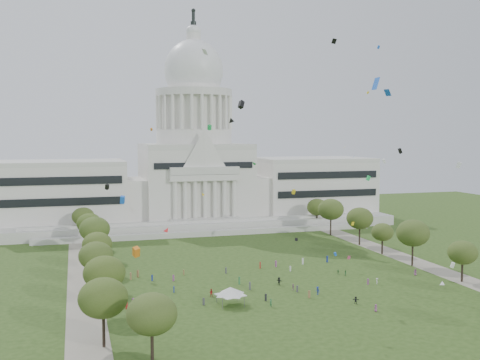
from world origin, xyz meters
The scene contains 32 objects.
ground centered at (0.00, 0.00, 0.00)m, with size 400.00×400.00×0.00m, color #2B4516.
capitol centered at (0.00, 113.59, 22.30)m, with size 160.00×64.50×91.30m.
path_left centered at (-48.00, 30.00, 0.02)m, with size 8.00×160.00×0.04m, color gray.
path_right centered at (48.00, 30.00, 0.02)m, with size 8.00×160.00×0.04m, color gray.
row_tree_l_0 centered at (-45.26, -21.68, 8.95)m, with size 8.85×8.85×12.59m.
row_tree_l_1 centered at (-44.07, -2.96, 8.95)m, with size 8.86×8.86×12.59m.
row_tree_r_1 centered at (46.22, -1.75, 7.66)m, with size 7.58×7.58×10.78m.
row_tree_l_2 centered at (-45.04, 17.30, 8.51)m, with size 8.42×8.42×11.97m.
row_tree_r_2 centered at (44.17, 17.44, 9.66)m, with size 9.55×9.55×13.58m.
row_tree_l_3 centered at (-44.09, 33.92, 8.21)m, with size 8.12×8.12×11.55m.
row_tree_r_3 centered at (44.40, 34.48, 7.08)m, with size 7.01×7.01×9.98m.
row_tree_l_4 centered at (-44.08, 52.42, 9.39)m, with size 9.29×9.29×13.21m.
row_tree_r_4 centered at (44.76, 50.04, 9.29)m, with size 9.19×9.19×13.06m.
row_tree_l_5 centered at (-45.22, 71.01, 8.42)m, with size 8.33×8.33×11.85m.
row_tree_r_5 centered at (43.49, 70.19, 9.93)m, with size 9.82×9.82×13.96m.
row_tree_l_6 centered at (-46.87, 89.14, 8.27)m, with size 8.19×8.19×11.64m.
row_tree_r_6 centered at (45.96, 88.13, 8.51)m, with size 8.42×8.42×11.97m.
near_tree_0 centered at (-38.00, -32.00, 8.56)m, with size 8.47×8.47×12.04m.
event_tent centered at (-16.83, -4.05, 3.25)m, with size 9.44×9.44×4.20m.
person_0 centered at (38.51, 7.48, 0.86)m, with size 0.84×0.55×1.73m, color #994C8C.
person_2 centered at (20.15, 12.37, 0.75)m, with size 0.73×0.45×1.49m, color #33723F.
person_3 centered at (5.34, -2.00, 0.97)m, with size 1.26×0.65×1.95m, color navy.
person_4 centered at (1.20, 3.33, 0.79)m, with size 0.92×0.50×1.57m, color #994C8C.
person_5 centered at (-0.45, 8.69, 1.02)m, with size 1.89×0.75×2.04m, color #26262B.
person_6 centered at (11.96, -17.49, 0.80)m, with size 0.78×0.51×1.61m, color #994C8C.
person_7 centered at (-8.64, -7.98, 0.93)m, with size 0.68×0.50×1.86m, color #33723F.
person_8 centered at (-19.38, 3.67, 0.93)m, with size 0.90×0.56×1.85m, color #B21E1E.
person_9 centered at (23.75, 2.20, 0.81)m, with size 1.04×0.54×1.62m, color silver.
person_10 centered at (18.90, 14.43, 0.70)m, with size 0.81×0.45×1.39m, color #33723F.
person_11 centered at (10.51, -11.23, 0.85)m, with size 1.58×0.63×1.71m, color #26262B.
distant_crowd centered at (-11.61, 14.64, 0.88)m, with size 62.26×33.00×1.94m.
kite_swarm centered at (-1.15, 6.10, 30.17)m, with size 78.70×104.42×59.51m.
Camera 1 is at (-49.73, -122.39, 37.77)m, focal length 42.00 mm.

